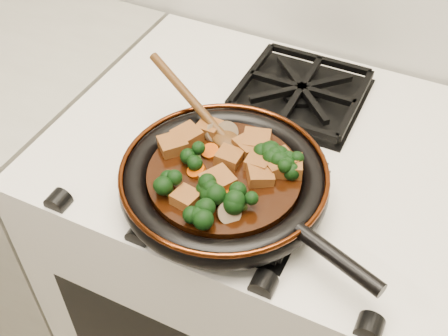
% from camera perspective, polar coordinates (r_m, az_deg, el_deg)
% --- Properties ---
extents(stove, '(0.76, 0.60, 0.90)m').
position_cam_1_polar(stove, '(1.34, 3.76, -11.64)').
color(stove, silver).
rests_on(stove, ground).
extents(burner_grate_front, '(0.23, 0.23, 0.03)m').
position_cam_1_polar(burner_grate_front, '(0.89, 1.62, -2.24)').
color(burner_grate_front, black).
rests_on(burner_grate_front, stove).
extents(burner_grate_back, '(0.23, 0.23, 0.03)m').
position_cam_1_polar(burner_grate_back, '(1.09, 7.85, 7.69)').
color(burner_grate_back, black).
rests_on(burner_grate_back, stove).
extents(skillet, '(0.44, 0.32, 0.05)m').
position_cam_1_polar(skillet, '(0.86, 0.11, -1.29)').
color(skillet, black).
rests_on(skillet, burner_grate_front).
extents(braising_sauce, '(0.24, 0.24, 0.02)m').
position_cam_1_polar(braising_sauce, '(0.86, 0.00, -0.98)').
color(braising_sauce, black).
rests_on(braising_sauce, skillet).
extents(tofu_cube_0, '(0.06, 0.06, 0.03)m').
position_cam_1_polar(tofu_cube_0, '(0.89, -5.20, 2.32)').
color(tofu_cube_0, brown).
rests_on(tofu_cube_0, braising_sauce).
extents(tofu_cube_1, '(0.04, 0.04, 0.02)m').
position_cam_1_polar(tofu_cube_1, '(0.91, -1.53, 4.05)').
color(tofu_cube_1, brown).
rests_on(tofu_cube_1, braising_sauce).
extents(tofu_cube_2, '(0.05, 0.06, 0.03)m').
position_cam_1_polar(tofu_cube_2, '(0.90, -3.77, 3.22)').
color(tofu_cube_2, brown).
rests_on(tofu_cube_2, braising_sauce).
extents(tofu_cube_3, '(0.06, 0.06, 0.03)m').
position_cam_1_polar(tofu_cube_3, '(0.86, 5.61, 0.49)').
color(tofu_cube_3, brown).
rests_on(tofu_cube_3, braising_sauce).
extents(tofu_cube_4, '(0.04, 0.04, 0.02)m').
position_cam_1_polar(tofu_cube_4, '(0.81, -3.89, -3.10)').
color(tofu_cube_4, brown).
rests_on(tofu_cube_4, braising_sauce).
extents(tofu_cube_5, '(0.05, 0.05, 0.03)m').
position_cam_1_polar(tofu_cube_5, '(0.89, 3.32, 2.69)').
color(tofu_cube_5, brown).
rests_on(tofu_cube_5, braising_sauce).
extents(tofu_cube_6, '(0.04, 0.04, 0.03)m').
position_cam_1_polar(tofu_cube_6, '(0.86, 0.50, 1.06)').
color(tofu_cube_6, brown).
rests_on(tofu_cube_6, braising_sauce).
extents(tofu_cube_7, '(0.05, 0.05, 0.03)m').
position_cam_1_polar(tofu_cube_7, '(0.84, 3.69, -0.78)').
color(tofu_cube_7, brown).
rests_on(tofu_cube_7, braising_sauce).
extents(tofu_cube_8, '(0.06, 0.06, 0.02)m').
position_cam_1_polar(tofu_cube_8, '(0.83, -0.65, -1.41)').
color(tofu_cube_8, brown).
rests_on(tofu_cube_8, braising_sauce).
extents(tofu_cube_9, '(0.06, 0.06, 0.03)m').
position_cam_1_polar(tofu_cube_9, '(0.86, 6.42, 0.19)').
color(tofu_cube_9, brown).
rests_on(tofu_cube_9, braising_sauce).
extents(tofu_cube_10, '(0.04, 0.04, 0.02)m').
position_cam_1_polar(tofu_cube_10, '(0.86, 3.55, 0.59)').
color(tofu_cube_10, brown).
rests_on(tofu_cube_10, braising_sauce).
extents(tofu_cube_11, '(0.05, 0.05, 0.03)m').
position_cam_1_polar(tofu_cube_11, '(0.88, 2.36, 2.28)').
color(tofu_cube_11, brown).
rests_on(tofu_cube_11, braising_sauce).
extents(broccoli_floret_0, '(0.09, 0.09, 0.06)m').
position_cam_1_polar(broccoli_floret_0, '(0.85, 6.59, 0.08)').
color(broccoli_floret_0, black).
rests_on(broccoli_floret_0, braising_sauce).
extents(broccoli_floret_1, '(0.08, 0.08, 0.06)m').
position_cam_1_polar(broccoli_floret_1, '(0.86, -2.78, 1.06)').
color(broccoli_floret_1, black).
rests_on(broccoli_floret_1, braising_sauce).
extents(broccoli_floret_2, '(0.09, 0.09, 0.07)m').
position_cam_1_polar(broccoli_floret_2, '(0.78, -2.52, -4.58)').
color(broccoli_floret_2, black).
rests_on(broccoli_floret_2, braising_sauce).
extents(broccoli_floret_3, '(0.09, 0.10, 0.08)m').
position_cam_1_polar(broccoli_floret_3, '(0.81, -1.43, -2.48)').
color(broccoli_floret_3, black).
rests_on(broccoli_floret_3, braising_sauce).
extents(broccoli_floret_4, '(0.06, 0.06, 0.06)m').
position_cam_1_polar(broccoli_floret_4, '(0.82, -5.61, -2.03)').
color(broccoli_floret_4, black).
rests_on(broccoli_floret_4, braising_sauce).
extents(broccoli_floret_5, '(0.08, 0.08, 0.06)m').
position_cam_1_polar(broccoli_floret_5, '(0.86, 5.63, 0.50)').
color(broccoli_floret_5, black).
rests_on(broccoli_floret_5, braising_sauce).
extents(broccoli_floret_6, '(0.07, 0.07, 0.08)m').
position_cam_1_polar(broccoli_floret_6, '(0.81, -1.63, -2.30)').
color(broccoli_floret_6, black).
rests_on(broccoli_floret_6, braising_sauce).
extents(broccoli_floret_7, '(0.09, 0.09, 0.07)m').
position_cam_1_polar(broccoli_floret_7, '(0.80, 1.99, -3.53)').
color(broccoli_floret_7, black).
rests_on(broccoli_floret_7, braising_sauce).
extents(broccoli_floret_8, '(0.09, 0.09, 0.07)m').
position_cam_1_polar(broccoli_floret_8, '(0.86, 4.56, 1.07)').
color(broccoli_floret_8, black).
rests_on(broccoli_floret_8, braising_sauce).
extents(carrot_coin_0, '(0.03, 0.03, 0.02)m').
position_cam_1_polar(carrot_coin_0, '(0.85, -2.82, -0.26)').
color(carrot_coin_0, '#B33E04').
rests_on(carrot_coin_0, braising_sauce).
extents(carrot_coin_1, '(0.03, 0.03, 0.02)m').
position_cam_1_polar(carrot_coin_1, '(0.82, 0.66, -2.56)').
color(carrot_coin_1, '#B33E04').
rests_on(carrot_coin_1, braising_sauce).
extents(carrot_coin_2, '(0.03, 0.03, 0.02)m').
position_cam_1_polar(carrot_coin_2, '(0.88, -1.42, 1.70)').
color(carrot_coin_2, '#B33E04').
rests_on(carrot_coin_2, braising_sauce).
extents(carrot_coin_3, '(0.03, 0.03, 0.01)m').
position_cam_1_polar(carrot_coin_3, '(0.88, 0.69, 1.98)').
color(carrot_coin_3, '#B33E04').
rests_on(carrot_coin_3, braising_sauce).
extents(carrot_coin_4, '(0.03, 0.03, 0.01)m').
position_cam_1_polar(carrot_coin_4, '(0.89, 4.10, 2.23)').
color(carrot_coin_4, '#B33E04').
rests_on(carrot_coin_4, braising_sauce).
extents(mushroom_slice_0, '(0.05, 0.05, 0.03)m').
position_cam_1_polar(mushroom_slice_0, '(0.79, 0.52, -4.58)').
color(mushroom_slice_0, brown).
rests_on(mushroom_slice_0, braising_sauce).
extents(mushroom_slice_1, '(0.05, 0.05, 0.03)m').
position_cam_1_polar(mushroom_slice_1, '(0.91, 0.29, 3.64)').
color(mushroom_slice_1, brown).
rests_on(mushroom_slice_1, braising_sauce).
extents(mushroom_slice_2, '(0.03, 0.04, 0.03)m').
position_cam_1_polar(mushroom_slice_2, '(0.91, -1.03, 3.58)').
color(mushroom_slice_2, brown).
rests_on(mushroom_slice_2, braising_sauce).
extents(mushroom_slice_3, '(0.04, 0.04, 0.02)m').
position_cam_1_polar(mushroom_slice_3, '(0.89, 4.26, 2.29)').
color(mushroom_slice_3, brown).
rests_on(mushroom_slice_3, braising_sauce).
extents(wooden_spoon, '(0.13, 0.08, 0.20)m').
position_cam_1_polar(wooden_spoon, '(0.92, -1.83, 5.23)').
color(wooden_spoon, '#482A0F').
rests_on(wooden_spoon, braising_sauce).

